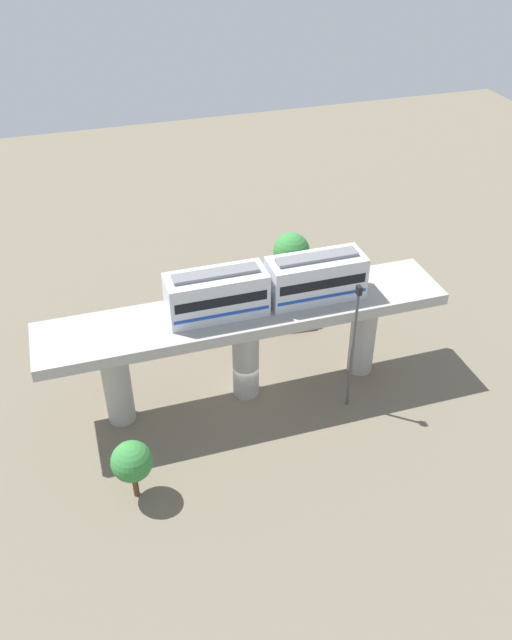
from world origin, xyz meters
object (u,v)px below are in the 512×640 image
tree_near_viaduct (291,251)px  tree_mid_lot (132,462)px  parked_car_red (290,317)px  train (267,286)px  signal_post (353,343)px  parked_car_orange (205,319)px

tree_near_viaduct → tree_mid_lot: 26.20m
parked_car_red → tree_mid_lot: size_ratio=1.02×
train → tree_near_viaduct: train is taller
signal_post → parked_car_red: bearing=-176.6°
tree_mid_lot → signal_post: bearing=103.2°
train → parked_car_red: size_ratio=3.11×
train → tree_near_viaduct: (-12.66, 6.45, -5.35)m
train → tree_near_viaduct: size_ratio=2.54×
train → signal_post: bearing=56.0°
signal_post → parked_car_orange: bearing=-148.6°
train → signal_post: train is taller
train → parked_car_red: bearing=147.9°
tree_mid_lot → parked_car_red: bearing=133.0°
tree_mid_lot → signal_post: signal_post is taller
train → tree_mid_lot: bearing=-56.6°
tree_near_viaduct → parked_car_red: bearing=-19.9°
parked_car_red → parked_car_orange: bearing=-99.9°
parked_car_orange → train: bearing=10.6°
tree_mid_lot → tree_near_viaduct: bearing=138.9°
parked_car_red → tree_mid_lot: 20.83m
parked_car_orange → signal_post: signal_post is taller
tree_mid_lot → train: bearing=123.4°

